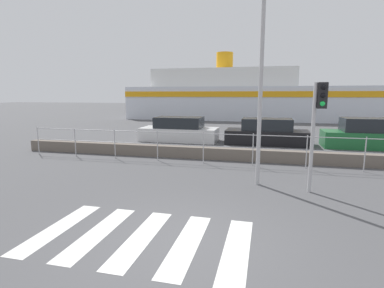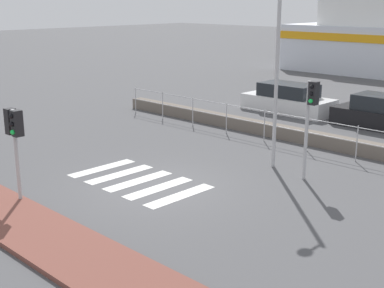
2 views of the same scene
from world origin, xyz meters
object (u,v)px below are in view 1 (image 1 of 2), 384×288
at_px(streetlamp, 262,57).
at_px(parked_car_green, 370,135).
at_px(parked_car_white, 179,131).
at_px(ferry_boat, 247,98).
at_px(parked_car_black, 267,133).
at_px(traffic_light_far, 318,113).

distance_m(streetlamp, parked_car_green, 9.91).
relative_size(streetlamp, parked_car_white, 1.36).
xyz_separation_m(ferry_boat, parked_car_black, (2.11, -16.83, -1.68)).
relative_size(parked_car_white, parked_car_green, 0.99).
height_order(streetlamp, parked_car_black, streetlamp).
bearing_deg(parked_car_green, ferry_boat, 113.03).
bearing_deg(parked_car_black, ferry_boat, 97.14).
distance_m(parked_car_black, parked_car_green, 5.04).
bearing_deg(ferry_boat, parked_car_black, -82.86).
relative_size(streetlamp, ferry_boat, 0.22).
xyz_separation_m(streetlamp, parked_car_green, (5.30, 7.79, -3.07)).
bearing_deg(streetlamp, parked_car_black, 88.14).
relative_size(parked_car_black, parked_car_green, 0.98).
xyz_separation_m(traffic_light_far, parked_car_white, (-6.21, 8.04, -1.61)).
relative_size(ferry_boat, parked_car_green, 5.98).
relative_size(ferry_boat, parked_car_black, 6.14).
xyz_separation_m(traffic_light_far, streetlamp, (-1.53, 0.25, 1.52)).
bearing_deg(traffic_light_far, parked_car_white, 127.67).
height_order(parked_car_white, parked_car_green, parked_car_green).
xyz_separation_m(parked_car_white, parked_car_black, (4.93, -0.00, 0.00)).
relative_size(traffic_light_far, parked_car_white, 0.68).
bearing_deg(parked_car_green, parked_car_black, 180.00).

